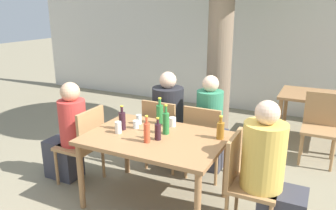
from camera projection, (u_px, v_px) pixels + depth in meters
ground_plane at (156, 202)px, 3.53m from camera, size 30.00×30.00×0.00m
cafe_building_wall at (246, 39)px, 6.30m from camera, size 10.00×0.08×2.80m
dining_table_front at (155, 144)px, 3.33m from camera, size 1.39×0.97×0.76m
dining_table_back at (323, 101)px, 4.86m from camera, size 1.22×0.83×0.76m
patio_chair_0 at (84, 141)px, 3.76m from camera, size 0.44×0.44×0.92m
patio_chair_1 at (245, 177)px, 2.98m from camera, size 0.44×0.44×0.92m
patio_chair_2 at (163, 130)px, 4.10m from camera, size 0.44×0.44×0.92m
patio_chair_3 at (205, 138)px, 3.87m from camera, size 0.44×0.44×0.92m
patio_chair_4 at (320, 123)px, 4.34m from camera, size 0.44×0.44×0.92m
person_seated_0 at (68, 137)px, 3.86m from camera, size 0.56×0.31×1.21m
person_seated_1 at (271, 178)px, 2.87m from camera, size 0.59×0.38×1.27m
person_seated_2 at (171, 121)px, 4.29m from camera, size 0.40×0.60×1.25m
person_seated_3 at (211, 129)px, 4.07m from camera, size 0.32×0.56×1.25m
amber_bottle_0 at (220, 130)px, 3.22m from camera, size 0.07×0.07×0.24m
green_bottle_1 at (166, 123)px, 3.34m from camera, size 0.07×0.07×0.31m
soda_bottle_2 at (147, 132)px, 3.14m from camera, size 0.06×0.06×0.27m
wine_bottle_3 at (158, 131)px, 3.20m from camera, size 0.06×0.06×0.23m
wine_bottle_4 at (122, 120)px, 3.46m from camera, size 0.07×0.07×0.27m
green_bottle_5 at (160, 114)px, 3.63m from camera, size 0.08×0.08×0.30m
drinking_glass_0 at (118, 127)px, 3.38m from camera, size 0.07×0.07×0.12m
drinking_glass_1 at (172, 122)px, 3.57m from camera, size 0.08×0.08×0.10m
drinking_glass_2 at (139, 119)px, 3.64m from camera, size 0.06×0.06×0.10m
drinking_glass_3 at (136, 124)px, 3.51m from camera, size 0.06×0.06×0.09m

